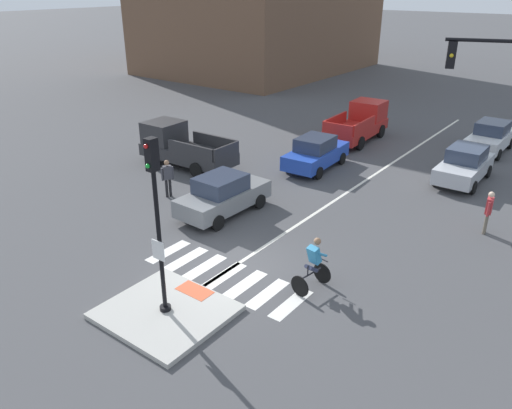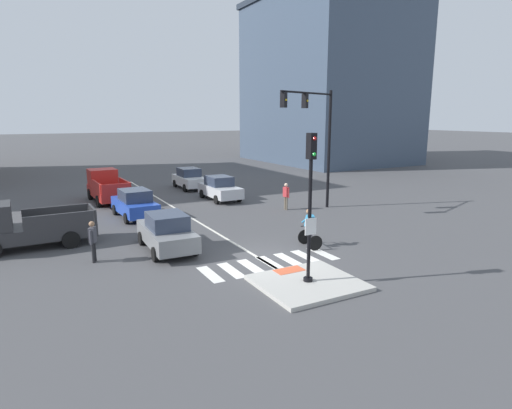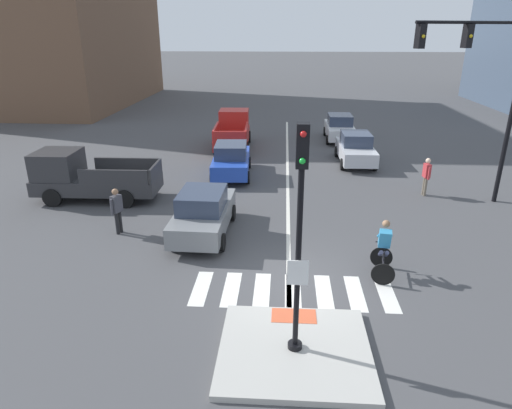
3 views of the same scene
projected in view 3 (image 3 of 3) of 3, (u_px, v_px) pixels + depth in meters
The scene contains 22 objects.
ground_plane at pixel (293, 282), 12.82m from camera, with size 300.00×300.00×0.00m, color #474749.
traffic_island at pixel (295, 350), 9.95m from camera, with size 3.36×3.06×0.15m, color #B2AFA8.
tactile_pad_front at pixel (294, 316), 11.02m from camera, with size 1.10×0.60×0.01m, color #DB5B38.
signal_pole at pixel (300, 224), 8.83m from camera, with size 0.44×0.38×5.00m.
crosswalk_stripe_a at pixel (201, 288), 12.49m from camera, with size 0.44×1.80×0.01m, color silver.
crosswalk_stripe_b at pixel (231, 289), 12.44m from camera, with size 0.44×1.80×0.01m, color silver.
crosswalk_stripe_c at pixel (262, 290), 12.39m from camera, with size 0.44×1.80×0.01m, color silver.
crosswalk_stripe_d at pixel (293, 291), 12.34m from camera, with size 0.44×1.80×0.01m, color silver.
crosswalk_stripe_e at pixel (324, 292), 12.29m from camera, with size 0.44×1.80×0.01m, color silver.
crosswalk_stripe_f at pixel (355, 293), 12.24m from camera, with size 0.44×1.80×0.01m, color silver.
crosswalk_stripe_g at pixel (387, 294), 12.19m from camera, with size 0.44×1.80×0.01m, color silver.
lane_centre_line at pixel (288, 176), 22.12m from camera, with size 0.14×28.00×0.01m, color silver.
traffic_light_mast at pixel (488, 81), 16.68m from camera, with size 4.65×1.83×7.23m.
car_grey_westbound_near at pixel (203, 213), 15.54m from camera, with size 1.93×4.14×1.64m.
car_blue_westbound_far at pixel (231, 160), 21.89m from camera, with size 2.01×4.18×1.64m.
car_silver_eastbound_far at pixel (356, 148), 23.98m from camera, with size 1.87×4.11×1.64m.
car_white_eastbound_distant at pixel (340, 128), 29.12m from camera, with size 1.88×4.12×1.64m.
pickup_truck_red_westbound_distant at pixel (233, 131), 27.37m from camera, with size 2.21×5.17×2.08m.
pickup_truck_charcoal_cross_left at pixel (86, 177), 18.76m from camera, with size 5.14×2.14×2.08m.
cyclist at pixel (384, 248), 12.89m from camera, with size 0.82×1.18×1.68m.
pedestrian_at_curb_left at pixel (117, 207), 15.53m from camera, with size 0.35×0.51×1.67m.
pedestrian_waiting_far_side at pixel (426, 174), 19.18m from camera, with size 0.27×0.55×1.67m.
Camera 3 is at (-0.36, -11.18, 6.72)m, focal length 31.38 mm.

